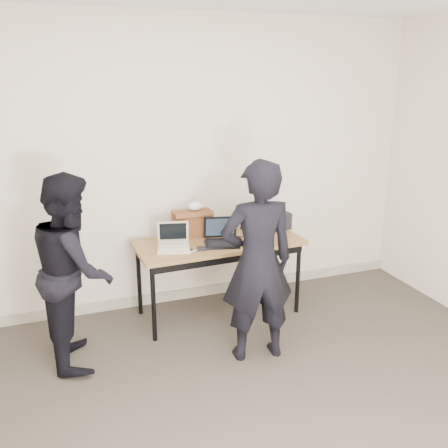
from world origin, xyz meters
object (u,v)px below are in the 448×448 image
laptop_center (221,238)px  equipment_box (273,220)px  laptop_beige (173,244)px  leather_satchel (193,223)px  laptop_right (259,225)px  desk (219,247)px  person_typist (257,262)px  person_observer (73,270)px

laptop_center → equipment_box: 0.68m
laptop_beige → laptop_center: laptop_center is taller
laptop_beige → leather_satchel: leather_satchel is taller
laptop_center → laptop_right: size_ratio=0.92×
desk → laptop_center: laptop_center is taller
leather_satchel → laptop_beige: bearing=-132.5°
leather_satchel → equipment_box: 0.81m
laptop_right → person_typist: size_ratio=0.24×
desk → person_observer: person_observer is taller
leather_satchel → person_observer: 1.24m
laptop_right → laptop_beige: bearing=163.3°
leather_satchel → equipment_box: size_ratio=1.30×
leather_satchel → person_observer: person_observer is taller
laptop_beige → person_observer: bearing=-148.9°
laptop_center → leather_satchel: bearing=135.4°
desk → laptop_right: laptop_right is taller
laptop_center → person_observer: 1.32m
laptop_center → leather_satchel: 0.35m
desk → leather_satchel: (-0.18, 0.23, 0.19)m
person_typist → person_observer: (-1.33, 0.45, -0.05)m
laptop_center → person_observer: size_ratio=0.24×
desk → person_typist: (0.04, -0.77, 0.14)m
laptop_center → equipment_box: (0.63, 0.25, 0.03)m
laptop_right → person_observer: (-1.76, -0.50, -0.02)m
leather_satchel → person_observer: size_ratio=0.24×
laptop_right → person_observer: size_ratio=0.26×
equipment_box → person_typist: person_typist is taller
laptop_right → equipment_box: size_ratio=1.39×
person_typist → laptop_beige: bearing=-52.7°
laptop_beige → laptop_center: size_ratio=0.92×
laptop_beige → equipment_box: bearing=25.8°
laptop_center → person_observer: person_observer is taller
laptop_right → person_typist: person_typist is taller
equipment_box → person_observer: person_observer is taller
laptop_center → laptop_beige: bearing=-168.7°
laptop_right → equipment_box: 0.16m
laptop_beige → person_typist: size_ratio=0.20×
equipment_box → desk: bearing=-163.0°
desk → laptop_center: 0.13m
leather_satchel → person_observer: (-1.11, -0.55, -0.10)m
desk → laptop_center: (0.00, -0.06, 0.11)m
laptop_center → laptop_right: 0.52m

